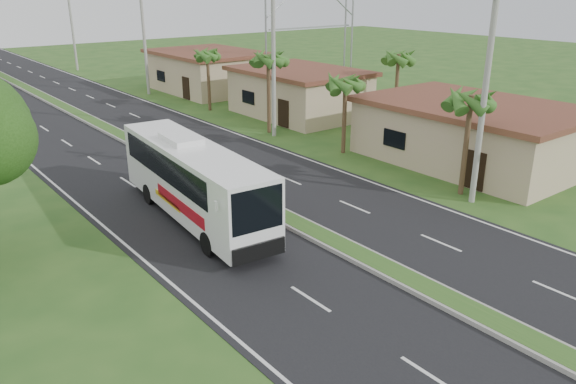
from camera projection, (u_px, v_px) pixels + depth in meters
ground at (382, 269)px, 20.89m from camera, size 180.00×180.00×0.00m
road_asphalt at (148, 150)px, 35.60m from camera, size 14.00×160.00×0.02m
median_strip at (148, 149)px, 35.57m from camera, size 1.20×160.00×0.18m
lane_edge_left at (38, 171)px, 31.72m from camera, size 0.12×160.00×0.01m
lane_edge_right at (237, 134)px, 39.49m from camera, size 0.12×160.00×0.01m
shop_near at (472, 132)px, 32.80m from camera, size 8.60×12.60×3.52m
shop_mid at (299, 92)px, 44.54m from camera, size 7.60×10.60×3.67m
shop_far at (208, 71)px, 54.82m from camera, size 8.60×11.60×3.82m
palm_verge_a at (471, 100)px, 26.66m from camera, size 2.40×2.40×5.45m
palm_verge_b at (346, 83)px, 33.64m from camera, size 2.40×2.40×5.05m
palm_verge_c at (268, 59)px, 38.18m from camera, size 2.40×2.40×5.85m
palm_verge_d at (207, 55)px, 45.29m from camera, size 2.40×2.40×5.25m
palm_behind_shop at (398, 58)px, 40.35m from camera, size 2.40×2.40×5.65m
utility_pole_a at (486, 85)px, 25.30m from camera, size 1.60×0.28×11.00m
utility_pole_b at (273, 43)px, 36.86m from camera, size 3.20×0.28×12.00m
utility_pole_c at (144, 33)px, 51.79m from camera, size 1.60×0.28×11.00m
utility_pole_d at (72, 24)px, 66.60m from camera, size 1.60×0.28×10.50m
billboard_lattice at (311, 18)px, 53.33m from camera, size 10.18×1.18×12.07m
coach_bus_main at (193, 177)px, 24.61m from camera, size 3.34×11.38×3.63m
motorcyclist at (225, 188)px, 26.79m from camera, size 1.73×1.11×2.18m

